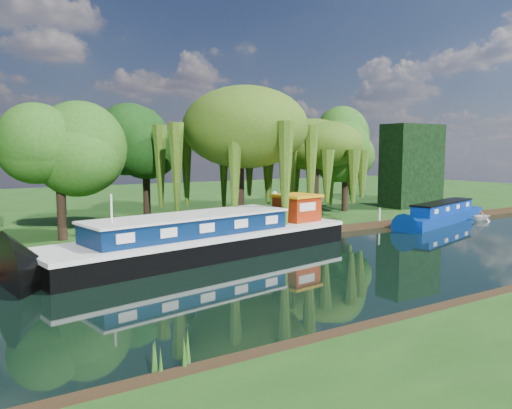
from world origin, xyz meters
TOP-DOWN VIEW (x-y plane):
  - ground at (0.00, 0.00)m, footprint 120.00×120.00m
  - far_bank at (0.00, 34.00)m, footprint 120.00×52.00m
  - dutch_barge at (-7.19, 5.81)m, footprint 19.42×7.35m
  - narrowboat at (15.18, 7.29)m, footprint 12.89×5.59m
  - red_dinghy at (-17.59, 6.86)m, footprint 2.98×2.28m
  - white_cruiser at (18.86, 6.22)m, footprint 2.27×2.07m
  - willow_left at (-1.72, 11.79)m, footprint 7.97×7.97m
  - willow_right at (6.18, 13.02)m, footprint 5.99×5.99m
  - tree_far_left at (-13.78, 12.75)m, footprint 5.14×5.14m
  - tree_far_mid at (-6.36, 18.33)m, footprint 5.04×5.04m
  - tree_far_right at (11.00, 14.67)m, footprint 4.91×4.91m
  - conifer_hedge at (19.00, 14.00)m, footprint 6.00×3.00m
  - lamppost at (0.50, 10.50)m, footprint 0.36×0.36m
  - mooring_posts at (-0.50, 8.40)m, footprint 19.16×0.16m

SIDE VIEW (x-z plane):
  - ground at x=0.00m, z-range 0.00..0.00m
  - red_dinghy at x=-17.59m, z-range -0.29..0.29m
  - white_cruiser at x=18.86m, z-range -0.52..0.52m
  - far_bank at x=0.00m, z-range 0.00..0.45m
  - narrowboat at x=15.18m, z-range -0.27..1.60m
  - mooring_posts at x=-0.50m, z-range 0.45..1.45m
  - dutch_barge at x=-7.19m, z-range -1.01..2.99m
  - lamppost at x=0.50m, z-range 1.14..3.70m
  - conifer_hedge at x=19.00m, z-range 0.45..8.45m
  - willow_right at x=6.18m, z-range 2.12..9.42m
  - tree_far_right at x=11.00m, z-range 1.96..10.00m
  - tree_far_left at x=-13.78m, z-range 1.98..10.25m
  - tree_far_mid at x=-6.36m, z-range 2.02..10.27m
  - willow_left at x=-1.72m, z-range 2.61..12.16m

